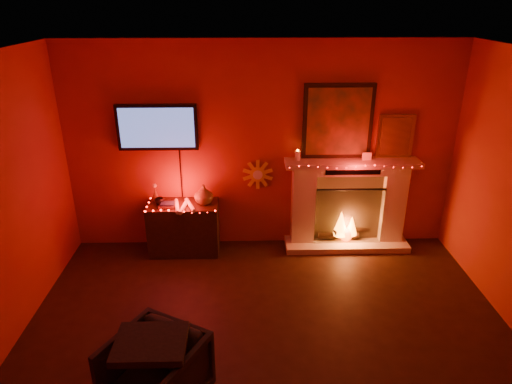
# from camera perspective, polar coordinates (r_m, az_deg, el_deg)

# --- Properties ---
(room) EXTENTS (5.00, 5.00, 5.00)m
(room) POSITION_cam_1_polar(r_m,az_deg,el_deg) (3.57, 2.27, -6.89)
(room) COLOR black
(room) RESTS_ON ground
(floor) EXTENTS (5.00, 5.00, 0.00)m
(floor) POSITION_cam_1_polar(r_m,az_deg,el_deg) (4.41, 1.97, -22.24)
(floor) COLOR black
(floor) RESTS_ON ground
(fireplace) EXTENTS (1.72, 0.40, 2.18)m
(fireplace) POSITION_cam_1_polar(r_m,az_deg,el_deg) (6.14, 11.43, -0.44)
(fireplace) COLOR beige
(fireplace) RESTS_ON floor
(tv) EXTENTS (1.00, 0.07, 1.24)m
(tv) POSITION_cam_1_polar(r_m,az_deg,el_deg) (5.83, -12.24, 7.88)
(tv) COLOR black
(tv) RESTS_ON room
(sunburst_clock) EXTENTS (0.40, 0.03, 0.40)m
(sunburst_clock) POSITION_cam_1_polar(r_m,az_deg,el_deg) (5.96, 0.22, 2.20)
(sunburst_clock) COLOR gold
(sunburst_clock) RESTS_ON room
(console_table) EXTENTS (0.90, 0.55, 0.94)m
(console_table) POSITION_cam_1_polar(r_m,az_deg,el_deg) (6.07, -8.90, -4.16)
(console_table) COLOR black
(console_table) RESTS_ON floor
(armchair) EXTENTS (0.95, 0.96, 0.65)m
(armchair) POSITION_cam_1_polar(r_m,az_deg,el_deg) (4.07, -12.44, -21.28)
(armchair) COLOR black
(armchair) RESTS_ON floor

